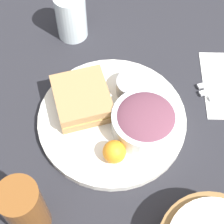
% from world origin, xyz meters
% --- Properties ---
extents(ground_plane, '(4.00, 4.00, 0.00)m').
position_xyz_m(ground_plane, '(0.00, 0.00, 0.00)').
color(ground_plane, '#232328').
extents(plate, '(0.30, 0.30, 0.02)m').
position_xyz_m(plate, '(0.00, 0.00, 0.01)').
color(plate, white).
rests_on(plate, ground_plane).
extents(sandwich, '(0.14, 0.14, 0.04)m').
position_xyz_m(sandwich, '(0.06, -0.03, 0.04)').
color(sandwich, '#A37A4C').
rests_on(sandwich, plate).
extents(salad_bowl, '(0.13, 0.13, 0.06)m').
position_xyz_m(salad_bowl, '(-0.06, 0.02, 0.05)').
color(salad_bowl, silver).
rests_on(salad_bowl, plate).
extents(dressing_cup, '(0.07, 0.07, 0.04)m').
position_xyz_m(dressing_cup, '(-0.04, -0.06, 0.04)').
color(dressing_cup, '#99999E').
rests_on(dressing_cup, plate).
extents(orange_wedge, '(0.04, 0.04, 0.04)m').
position_xyz_m(orange_wedge, '(-0.01, 0.09, 0.04)').
color(orange_wedge, orange).
rests_on(orange_wedge, plate).
extents(drink_glass, '(0.07, 0.07, 0.14)m').
position_xyz_m(drink_glass, '(0.14, 0.21, 0.07)').
color(drink_glass, brown).
rests_on(drink_glass, ground_plane).
extents(water_glass, '(0.07, 0.07, 0.11)m').
position_xyz_m(water_glass, '(0.10, -0.24, 0.06)').
color(water_glass, silver).
rests_on(water_glass, ground_plane).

